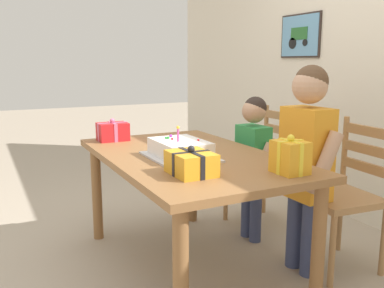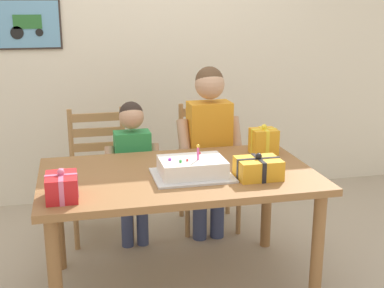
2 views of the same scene
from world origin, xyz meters
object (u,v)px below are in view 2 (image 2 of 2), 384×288
(gift_box_beside_cake, at_px, (258,168))
(chair_left, at_px, (100,173))
(gift_box_red_large, at_px, (264,141))
(child_older, at_px, (209,137))
(gift_box_corner_small, at_px, (62,187))
(birthday_cake, at_px, (192,168))
(dining_table, at_px, (178,187))
(chair_right, at_px, (208,165))
(child_younger, at_px, (133,161))

(gift_box_beside_cake, height_order, chair_left, chair_left)
(gift_box_red_large, distance_m, chair_left, 1.24)
(chair_left, height_order, child_older, child_older)
(gift_box_red_large, bearing_deg, child_older, 127.77)
(gift_box_corner_small, distance_m, child_older, 1.32)
(birthday_cake, height_order, child_older, child_older)
(gift_box_beside_cake, xyz_separation_m, gift_box_corner_small, (-1.06, -0.08, 0.01))
(birthday_cake, height_order, chair_left, chair_left)
(gift_box_red_large, distance_m, gift_box_beside_cake, 0.49)
(birthday_cake, height_order, gift_box_red_large, gift_box_red_large)
(dining_table, relative_size, chair_right, 1.70)
(gift_box_beside_cake, relative_size, chair_right, 0.27)
(chair_right, bearing_deg, chair_left, 179.99)
(dining_table, xyz_separation_m, birthday_cake, (0.06, -0.08, 0.14))
(chair_left, relative_size, child_younger, 0.89)
(chair_right, bearing_deg, child_older, -103.73)
(gift_box_red_large, relative_size, child_older, 0.16)
(gift_box_beside_cake, xyz_separation_m, child_older, (-0.07, 0.79, -0.02))
(chair_left, bearing_deg, chair_right, -0.01)
(birthday_cake, distance_m, gift_box_corner_small, 0.73)
(birthday_cake, relative_size, child_older, 0.35)
(gift_box_red_large, height_order, gift_box_corner_small, gift_box_red_large)
(gift_box_beside_cake, bearing_deg, birthday_cake, 163.26)
(chair_left, distance_m, child_younger, 0.38)
(birthday_cake, bearing_deg, chair_right, 69.91)
(birthday_cake, relative_size, gift_box_red_large, 2.24)
(gift_box_beside_cake, bearing_deg, gift_box_corner_small, -175.71)
(gift_box_corner_small, bearing_deg, child_older, 41.33)
(gift_box_red_large, relative_size, gift_box_beside_cake, 0.80)
(gift_box_beside_cake, relative_size, child_younger, 0.24)
(gift_box_beside_cake, distance_m, chair_left, 1.37)
(gift_box_corner_small, bearing_deg, birthday_cake, 14.69)
(birthday_cake, relative_size, chair_left, 0.48)
(gift_box_beside_cake, relative_size, child_older, 0.20)
(gift_box_corner_small, xyz_separation_m, child_older, (0.99, 0.87, -0.03))
(child_older, bearing_deg, gift_box_beside_cake, -85.01)
(chair_right, bearing_deg, gift_box_beside_cake, -89.79)
(dining_table, height_order, child_younger, child_younger)
(gift_box_corner_small, xyz_separation_m, chair_right, (1.05, 1.14, -0.32))
(gift_box_corner_small, bearing_deg, dining_table, 22.71)
(gift_box_corner_small, bearing_deg, gift_box_beside_cake, 4.29)
(gift_box_beside_cake, distance_m, gift_box_corner_small, 1.06)
(dining_table, relative_size, chair_left, 1.70)
(gift_box_beside_cake, bearing_deg, child_older, 94.99)
(gift_box_beside_cake, height_order, child_older, child_older)
(dining_table, distance_m, child_younger, 0.63)
(dining_table, bearing_deg, chair_right, 64.69)
(chair_left, relative_size, chair_right, 1.00)
(gift_box_beside_cake, bearing_deg, child_younger, 127.47)
(child_older, relative_size, child_younger, 1.21)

